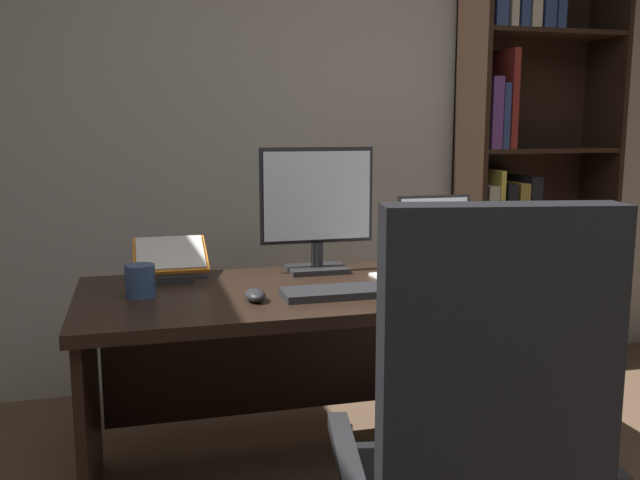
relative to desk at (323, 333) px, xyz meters
name	(u,v)px	position (x,y,z in m)	size (l,w,h in m)	color
wall_back	(303,85)	(0.18, 1.04, 0.93)	(4.82, 0.12, 2.90)	#B2ADA3
desk	(323,333)	(0.00, 0.00, 0.00)	(1.68, 0.74, 0.71)	black
bookshelf	(520,149)	(1.23, 0.79, 0.62)	(0.77, 0.33, 2.27)	black
monitor	(317,210)	(0.02, 0.17, 0.42)	(0.43, 0.16, 0.47)	#232326
laptop	(446,250)	(0.55, 0.17, 0.25)	(0.32, 0.31, 0.26)	#232326
keyboard	(347,292)	(0.02, -0.22, 0.20)	(0.42, 0.15, 0.02)	#232326
computer_mouse	(255,295)	(-0.28, -0.22, 0.21)	(0.06, 0.10, 0.04)	#232326
reading_stand_with_book	(171,258)	(-0.51, 0.23, 0.26)	(0.27, 0.29, 0.13)	#232326
open_binder	(493,286)	(0.52, -0.27, 0.20)	(0.54, 0.33, 0.02)	yellow
notepad	(400,278)	(0.27, -0.05, 0.20)	(0.15, 0.21, 0.01)	silver
pen	(406,276)	(0.29, -0.05, 0.20)	(0.01, 0.01, 0.14)	black
coffee_mug	(140,281)	(-0.63, -0.06, 0.24)	(0.10, 0.10, 0.11)	#334C7A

